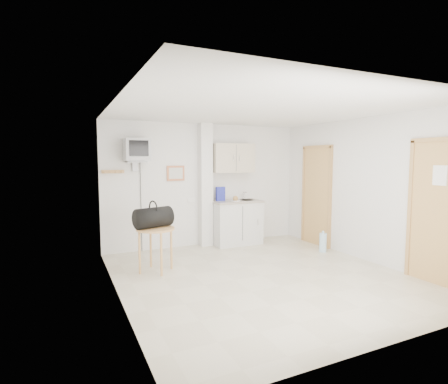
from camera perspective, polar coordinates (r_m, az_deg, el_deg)
name	(u,v)px	position (r m, az deg, el deg)	size (l,w,h in m)	color
ground	(261,276)	(5.52, 6.13, -13.42)	(4.50, 4.50, 0.00)	beige
room_envelope	(273,175)	(5.44, 7.97, 2.82)	(4.24, 4.54, 2.55)	white
kitchenette	(235,206)	(7.32, 1.88, -2.27)	(1.03, 0.58, 2.10)	silver
crt_television	(137,151)	(6.61, -14.08, 6.59)	(0.44, 0.45, 2.15)	slate
round_table	(156,234)	(5.64, -11.12, -6.77)	(0.60, 0.60, 0.70)	tan
duffel_bag	(153,217)	(5.63, -11.47, -4.07)	(0.65, 0.48, 0.43)	black
water_bottle	(323,242)	(7.04, 15.84, -7.92)	(0.14, 0.14, 0.41)	#B0DBF3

